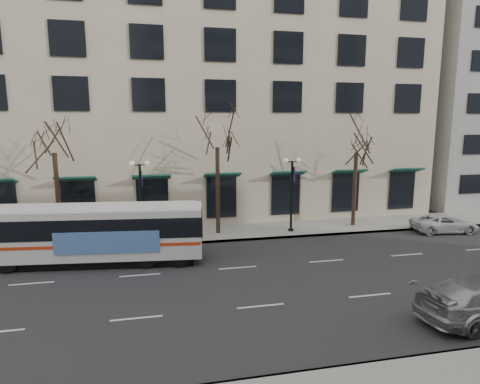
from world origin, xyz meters
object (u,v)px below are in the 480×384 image
object	(u,v)px
tree_far_right	(357,139)
white_pickup	(444,223)
tree_far_mid	(217,133)
tree_far_left	(53,137)
city_bus	(95,232)
lamp_post_right	(292,191)
lamp_post_left	(141,197)

from	to	relation	value
tree_far_right	white_pickup	bearing A→B (deg)	-25.03
tree_far_mid	white_pickup	distance (m)	16.99
tree_far_left	white_pickup	size ratio (longest dim) A/B	1.88
white_pickup	city_bus	bearing A→B (deg)	101.00
tree_far_right	tree_far_left	bearing A→B (deg)	180.00
tree_far_mid	city_bus	bearing A→B (deg)	-150.64
tree_far_right	white_pickup	xyz separation A→B (m)	(5.57, -2.60, -5.81)
city_bus	lamp_post_right	bearing A→B (deg)	22.49
lamp_post_right	tree_far_left	bearing A→B (deg)	177.71
lamp_post_left	tree_far_right	bearing A→B (deg)	2.29
lamp_post_left	lamp_post_right	size ratio (longest dim) A/B	1.00
lamp_post_right	white_pickup	bearing A→B (deg)	-10.72
city_bus	white_pickup	bearing A→B (deg)	10.36
lamp_post_left	lamp_post_right	bearing A→B (deg)	0.00
lamp_post_left	city_bus	xyz separation A→B (m)	(-2.34, -3.53, -1.22)
tree_far_left	city_bus	world-z (taller)	tree_far_left
tree_far_left	tree_far_right	bearing A→B (deg)	0.00
tree_far_left	lamp_post_right	xyz separation A→B (m)	(15.01, -0.60, -3.75)
lamp_post_left	tree_far_mid	bearing A→B (deg)	6.85
tree_far_mid	lamp_post_right	xyz separation A→B (m)	(5.01, -0.60, -3.96)
lamp_post_right	city_bus	size ratio (longest dim) A/B	0.44
lamp_post_left	white_pickup	xyz separation A→B (m)	(20.56, -2.00, -2.33)
city_bus	lamp_post_left	bearing A→B (deg)	62.95
tree_far_right	lamp_post_left	size ratio (longest dim) A/B	1.55
white_pickup	lamp_post_left	bearing A→B (deg)	91.63
lamp_post_right	city_bus	xyz separation A→B (m)	(-12.34, -3.53, -1.22)
lamp_post_right	white_pickup	size ratio (longest dim) A/B	1.18
tree_far_mid	city_bus	world-z (taller)	tree_far_mid
lamp_post_left	tree_far_left	bearing A→B (deg)	173.17
lamp_post_left	white_pickup	size ratio (longest dim) A/B	1.18
tree_far_mid	city_bus	size ratio (longest dim) A/B	0.72
tree_far_mid	tree_far_right	world-z (taller)	tree_far_mid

